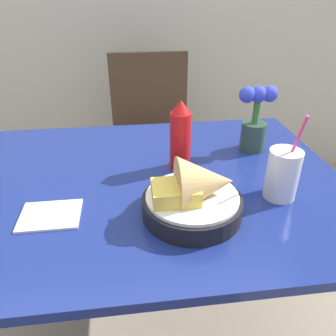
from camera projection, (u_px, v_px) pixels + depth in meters
The scene contains 7 objects.
dining_table at pixel (152, 209), 0.96m from camera, with size 1.07×0.81×0.72m.
chair_far_window at pixel (151, 128), 1.72m from camera, with size 0.40×0.40×0.90m.
food_basket at pixel (196, 195), 0.75m from camera, with size 0.23×0.23×0.15m.
ketchup_bottle at pixel (180, 136), 0.92m from camera, with size 0.06×0.06×0.20m.
drink_cup at pixel (282, 176), 0.81m from camera, with size 0.08×0.08×0.23m.
flower_vase at pixel (255, 120), 1.02m from camera, with size 0.12×0.08×0.21m.
napkin at pixel (50, 215), 0.76m from camera, with size 0.14×0.11×0.01m.
Camera 1 is at (-0.05, -0.78, 1.20)m, focal length 35.00 mm.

